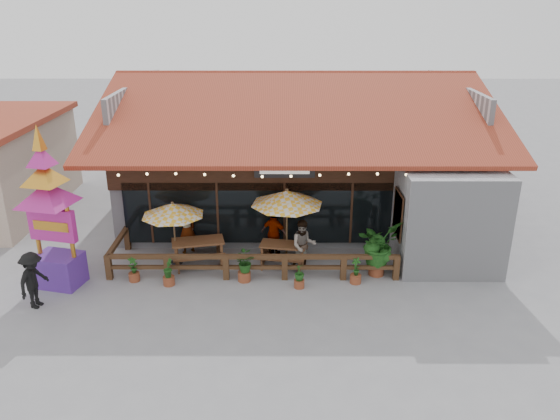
{
  "coord_description": "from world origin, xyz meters",
  "views": [
    {
      "loc": [
        -0.62,
        -17.09,
        8.97
      ],
      "look_at": [
        -0.66,
        1.5,
        1.77
      ],
      "focal_mm": 35.0,
      "sensor_mm": 36.0,
      "label": 1
    }
  ],
  "objects_px": {
    "tropical_plant": "(378,245)",
    "pedestrian": "(33,280)",
    "umbrella_left": "(173,210)",
    "umbrella_right": "(287,198)",
    "picnic_table_right": "(283,250)",
    "thai_sign_tower": "(48,198)",
    "picnic_table_left": "(198,248)"
  },
  "relations": [
    {
      "from": "umbrella_left",
      "to": "picnic_table_right",
      "type": "relative_size",
      "value": 1.5
    },
    {
      "from": "umbrella_right",
      "to": "tropical_plant",
      "type": "xyz_separation_m",
      "value": [
        3.11,
        -1.16,
        -1.28
      ]
    },
    {
      "from": "umbrella_left",
      "to": "picnic_table_left",
      "type": "distance_m",
      "value": 1.69
    },
    {
      "from": "umbrella_left",
      "to": "tropical_plant",
      "type": "xyz_separation_m",
      "value": [
        7.12,
        -0.87,
        -0.94
      ]
    },
    {
      "from": "umbrella_right",
      "to": "tropical_plant",
      "type": "height_order",
      "value": "umbrella_right"
    },
    {
      "from": "picnic_table_right",
      "to": "pedestrian",
      "type": "bearing_deg",
      "value": -158.92
    },
    {
      "from": "umbrella_left",
      "to": "tropical_plant",
      "type": "relative_size",
      "value": 1.4
    },
    {
      "from": "thai_sign_tower",
      "to": "picnic_table_right",
      "type": "bearing_deg",
      "value": 11.57
    },
    {
      "from": "picnic_table_right",
      "to": "thai_sign_tower",
      "type": "xyz_separation_m",
      "value": [
        -7.48,
        -1.53,
        2.57
      ]
    },
    {
      "from": "pedestrian",
      "to": "umbrella_left",
      "type": "bearing_deg",
      "value": -38.01
    },
    {
      "from": "picnic_table_left",
      "to": "pedestrian",
      "type": "xyz_separation_m",
      "value": [
        -4.61,
        -3.05,
        0.33
      ]
    },
    {
      "from": "picnic_table_left",
      "to": "pedestrian",
      "type": "bearing_deg",
      "value": -146.55
    },
    {
      "from": "umbrella_right",
      "to": "picnic_table_left",
      "type": "bearing_deg",
      "value": -175.45
    },
    {
      "from": "thai_sign_tower",
      "to": "tropical_plant",
      "type": "relative_size",
      "value": 2.95
    },
    {
      "from": "tropical_plant",
      "to": "pedestrian",
      "type": "xyz_separation_m",
      "value": [
        -10.92,
        -2.14,
        -0.22
      ]
    },
    {
      "from": "thai_sign_tower",
      "to": "pedestrian",
      "type": "relative_size",
      "value": 3.18
    },
    {
      "from": "picnic_table_left",
      "to": "umbrella_left",
      "type": "bearing_deg",
      "value": -177.81
    },
    {
      "from": "picnic_table_left",
      "to": "picnic_table_right",
      "type": "height_order",
      "value": "picnic_table_left"
    },
    {
      "from": "umbrella_left",
      "to": "pedestrian",
      "type": "relative_size",
      "value": 1.51
    },
    {
      "from": "tropical_plant",
      "to": "picnic_table_left",
      "type": "bearing_deg",
      "value": 171.85
    },
    {
      "from": "umbrella_left",
      "to": "umbrella_right",
      "type": "bearing_deg",
      "value": 4.08
    },
    {
      "from": "umbrella_left",
      "to": "picnic_table_right",
      "type": "xyz_separation_m",
      "value": [
        3.88,
        -0.05,
        -1.54
      ]
    },
    {
      "from": "umbrella_left",
      "to": "pedestrian",
      "type": "height_order",
      "value": "umbrella_left"
    },
    {
      "from": "tropical_plant",
      "to": "umbrella_right",
      "type": "bearing_deg",
      "value": 159.59
    },
    {
      "from": "tropical_plant",
      "to": "pedestrian",
      "type": "bearing_deg",
      "value": -168.9
    },
    {
      "from": "thai_sign_tower",
      "to": "tropical_plant",
      "type": "height_order",
      "value": "thai_sign_tower"
    },
    {
      "from": "thai_sign_tower",
      "to": "tropical_plant",
      "type": "distance_m",
      "value": 10.92
    },
    {
      "from": "umbrella_left",
      "to": "umbrella_right",
      "type": "height_order",
      "value": "umbrella_right"
    },
    {
      "from": "thai_sign_tower",
      "to": "tropical_plant",
      "type": "xyz_separation_m",
      "value": [
        10.72,
        0.71,
        -1.96
      ]
    },
    {
      "from": "thai_sign_tower",
      "to": "pedestrian",
      "type": "bearing_deg",
      "value": -98.14
    },
    {
      "from": "umbrella_right",
      "to": "umbrella_left",
      "type": "bearing_deg",
      "value": -175.92
    },
    {
      "from": "umbrella_left",
      "to": "umbrella_right",
      "type": "distance_m",
      "value": 4.03
    }
  ]
}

